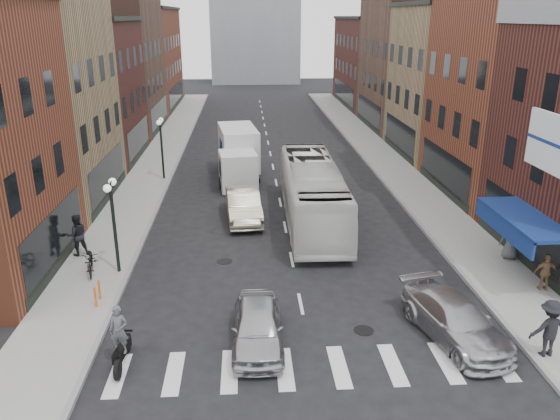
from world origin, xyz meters
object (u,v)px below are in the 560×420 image
object	(u,v)px
box_truck	(238,155)
parked_bicycle	(91,261)
billboard_sign	(553,145)
sedan_left_far	(243,205)
streetlamp_far	(161,137)
ped_right_c	(511,239)
transit_bus	(312,193)
ped_right_a	(549,328)
streetlamp_near	(113,209)
bike_rack	(97,293)
ped_right_b	(546,272)
sedan_left_near	(257,326)
motorcycle_rider	(120,339)
ped_left_solo	(77,235)
curb_car	(455,320)

from	to	relation	value
box_truck	parked_bicycle	bearing A→B (deg)	-120.58
billboard_sign	sedan_left_far	xyz separation A→B (m)	(-10.72, 9.78, -5.33)
sedan_left_far	streetlamp_far	bearing A→B (deg)	119.91
box_truck	ped_right_c	size ratio (longest dim) A/B	4.30
transit_bus	ped_right_a	bearing A→B (deg)	-63.91
streetlamp_near	transit_bus	bearing A→B (deg)	32.58
streetlamp_near	sedan_left_far	xyz separation A→B (m)	(5.26, 6.28, -2.10)
bike_rack	parked_bicycle	size ratio (longest dim) A/B	0.41
streetlamp_near	ped_right_a	bearing A→B (deg)	-25.27
streetlamp_far	box_truck	bearing A→B (deg)	1.22
streetlamp_far	ped_right_b	distance (m)	23.96
ped_right_a	sedan_left_near	bearing A→B (deg)	-13.31
ped_right_b	ped_right_c	distance (m)	3.00
ped_right_c	ped_right_a	bearing A→B (deg)	80.35
streetlamp_near	motorcycle_rider	xyz separation A→B (m)	(1.47, -6.51, -1.93)
sedan_left_near	ped_left_solo	bearing A→B (deg)	137.44
ped_right_c	streetlamp_near	bearing A→B (deg)	8.09
sedan_left_far	curb_car	distance (m)	13.87
sedan_left_near	transit_bus	bearing A→B (deg)	75.25
motorcycle_rider	parked_bicycle	world-z (taller)	motorcycle_rider
curb_car	parked_bicycle	xyz separation A→B (m)	(-13.46, 5.67, -0.04)
billboard_sign	box_truck	size ratio (longest dim) A/B	0.48
parked_bicycle	transit_bus	bearing A→B (deg)	16.56
billboard_sign	sedan_left_near	distance (m)	11.82
streetlamp_far	transit_bus	world-z (taller)	streetlamp_far
ped_right_c	box_truck	bearing A→B (deg)	-41.73
ped_right_a	billboard_sign	bearing A→B (deg)	-113.54
curb_car	ped_right_b	distance (m)	5.50
bike_rack	transit_bus	size ratio (longest dim) A/B	0.07
bike_rack	curb_car	world-z (taller)	curb_car
sedan_left_far	ped_right_a	world-z (taller)	ped_right_a
billboard_sign	ped_right_b	distance (m)	5.37
ped_left_solo	ped_right_a	size ratio (longest dim) A/B	1.01
bike_rack	ped_right_c	distance (m)	17.46
motorcycle_rider	sedan_left_near	bearing A→B (deg)	19.22
streetlamp_near	parked_bicycle	xyz separation A→B (m)	(-1.13, 0.02, -2.26)
motorcycle_rider	ped_right_c	size ratio (longest dim) A/B	1.16
bike_rack	box_truck	xyz separation A→B (m)	(5.15, 16.81, 1.07)
sedan_left_far	billboard_sign	bearing A→B (deg)	-46.72
bike_rack	ped_right_b	world-z (taller)	ped_right_b
bike_rack	curb_car	distance (m)	12.88
bike_rack	parked_bicycle	bearing A→B (deg)	108.94
box_truck	curb_car	size ratio (longest dim) A/B	1.62
box_truck	transit_bus	xyz separation A→B (m)	(3.92, -8.44, -0.01)
sedan_left_far	motorcycle_rider	bearing A→B (deg)	-110.90
box_truck	ped_left_solo	distance (m)	14.19
bike_rack	billboard_sign	bearing A→B (deg)	-2.83
sedan_left_far	curb_car	world-z (taller)	sedan_left_far
box_truck	motorcycle_rider	world-z (taller)	box_truck
ped_right_a	ped_right_c	world-z (taller)	ped_right_a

